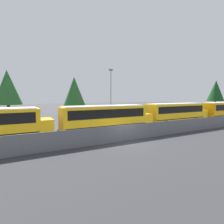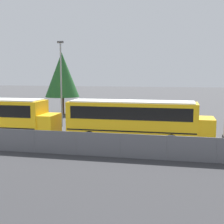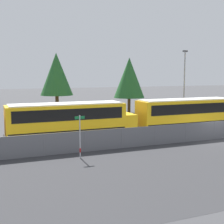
# 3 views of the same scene
# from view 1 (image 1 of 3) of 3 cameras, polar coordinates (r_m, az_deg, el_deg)

# --- Properties ---
(ground_plane) EXTENTS (200.00, 200.00, 0.00)m
(ground_plane) POSITION_cam_1_polar(r_m,az_deg,el_deg) (17.50, 4.25, -9.42)
(ground_plane) COLOR #424244
(road_strip) EXTENTS (131.03, 12.00, 0.01)m
(road_strip) POSITION_cam_1_polar(r_m,az_deg,el_deg) (13.08, 19.05, -14.74)
(road_strip) COLOR #333335
(road_strip) RESTS_ON ground_plane
(fence) EXTENTS (97.10, 0.07, 1.61)m
(fence) POSITION_cam_1_polar(r_m,az_deg,el_deg) (17.31, 4.27, -6.78)
(fence) COLOR #9EA0A5
(fence) RESTS_ON ground_plane
(school_bus_3) EXTENTS (11.51, 2.62, 3.34)m
(school_bus_3) POSITION_cam_1_polar(r_m,az_deg,el_deg) (20.61, -1.77, -1.60)
(school_bus_3) COLOR yellow
(school_bus_3) RESTS_ON ground_plane
(school_bus_4) EXTENTS (11.51, 2.62, 3.34)m
(school_bus_4) POSITION_cam_1_polar(r_m,az_deg,el_deg) (28.83, 20.29, -0.00)
(school_bus_4) COLOR yellow
(school_bus_4) RESTS_ON ground_plane
(light_pole) EXTENTS (0.60, 0.24, 8.68)m
(light_pole) POSITION_cam_1_polar(r_m,az_deg,el_deg) (28.04, -0.37, 5.80)
(light_pole) COLOR gray
(light_pole) RESTS_ON ground_plane
(tree_0) EXTENTS (4.11, 4.11, 8.46)m
(tree_0) POSITION_cam_1_polar(r_m,az_deg,el_deg) (31.65, -30.97, 6.87)
(tree_0) COLOR #51381E
(tree_0) RESTS_ON ground_plane
(tree_1) EXTENTS (4.49, 4.49, 8.17)m
(tree_1) POSITION_cam_1_polar(r_m,az_deg,el_deg) (35.07, -12.20, 6.36)
(tree_1) COLOR #51381E
(tree_1) RESTS_ON ground_plane
(tree_2) EXTENTS (4.73, 4.73, 9.16)m
(tree_2) POSITION_cam_1_polar(r_m,az_deg,el_deg) (60.88, 30.76, 5.96)
(tree_2) COLOR #51381E
(tree_2) RESTS_ON ground_plane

